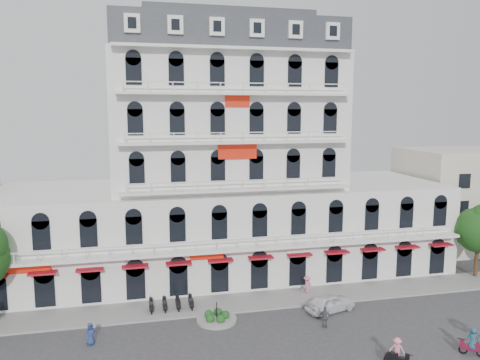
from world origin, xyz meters
name	(u,v)px	position (x,y,z in m)	size (l,w,h in m)	color
ground	(275,355)	(0.00, 0.00, 0.00)	(120.00, 120.00, 0.00)	#38383A
sidewalk	(245,302)	(0.00, 9.00, 0.08)	(53.00, 4.00, 0.16)	gray
main_building	(225,176)	(0.00, 18.00, 9.96)	(45.00, 15.00, 25.80)	silver
flank_building_east	(463,198)	(30.00, 20.00, 6.00)	(14.00, 10.00, 12.00)	beige
traffic_island	(217,318)	(-3.00, 6.00, 0.26)	(3.20, 3.20, 1.60)	gray
parked_scooter_row	(171,311)	(-6.35, 8.80, 0.00)	(4.40, 1.80, 1.10)	black
tree_east_inner	(479,227)	(24.05, 9.98, 5.21)	(4.40, 4.37, 7.57)	#382314
parked_car	(330,302)	(6.57, 5.78, 0.75)	(1.77, 4.40, 1.50)	white
rider_east	(473,342)	(13.10, -3.03, 0.97)	(1.44, 1.17, 2.00)	maroon
rider_center	(397,352)	(7.29, -3.20, 1.05)	(1.34, 1.27, 2.02)	black
pedestrian_left	(91,334)	(-12.42, 4.26, 0.80)	(0.79, 0.51, 1.61)	navy
pedestrian_mid	(325,317)	(4.93, 3.03, 0.85)	(0.99, 0.41, 1.70)	#525259
pedestrian_right	(307,285)	(5.92, 9.50, 0.90)	(1.16, 0.67, 1.79)	#CC6C87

